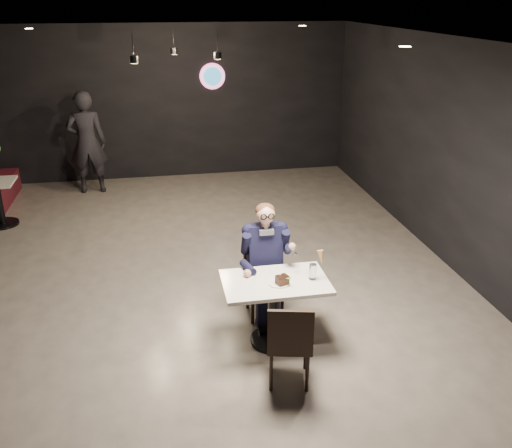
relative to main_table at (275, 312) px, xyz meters
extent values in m
plane|color=gray|center=(-0.73, 1.62, -0.38)|extent=(9.00, 9.00, 0.00)
cube|color=black|center=(-0.73, 3.62, 2.51)|extent=(1.40, 1.20, 0.36)
cube|color=white|center=(0.00, 0.00, 0.00)|extent=(1.10, 0.70, 0.75)
cube|color=black|center=(0.00, 0.55, 0.09)|extent=(0.42, 0.46, 0.92)
cube|color=black|center=(0.00, -0.64, 0.09)|extent=(0.51, 0.54, 0.92)
cube|color=black|center=(0.00, 0.55, 0.34)|extent=(0.60, 0.80, 1.44)
cylinder|color=white|center=(0.03, -0.06, 0.38)|extent=(0.24, 0.24, 0.01)
cube|color=black|center=(0.05, -0.10, 0.43)|extent=(0.14, 0.13, 0.08)
ellipsoid|color=#2B8432|center=(0.11, -0.13, 0.47)|extent=(0.06, 0.04, 0.01)
cylinder|color=silver|center=(0.39, -0.03, 0.46)|extent=(0.08, 0.08, 0.17)
cone|color=tan|center=(0.47, -0.05, 0.63)|extent=(0.09, 0.09, 0.14)
imported|color=black|center=(-2.37, 5.40, 0.58)|extent=(0.71, 0.48, 1.91)
camera|label=1|loc=(-1.11, -4.82, 3.12)|focal=38.00mm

